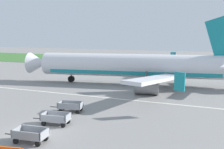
{
  "coord_description": "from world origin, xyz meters",
  "views": [
    {
      "loc": [
        13.79,
        -17.3,
        8.22
      ],
      "look_at": [
        1.03,
        14.8,
        2.8
      ],
      "focal_mm": 41.76,
      "sensor_mm": 36.0,
      "label": 1
    }
  ],
  "objects_px": {
    "baggage_cart_third_in_row": "(56,118)",
    "baggage_cart_fourth_in_row": "(70,106)",
    "airplane": "(139,66)",
    "baggage_cart_second_in_row": "(30,135)"
  },
  "relations": [
    {
      "from": "airplane",
      "to": "baggage_cart_second_in_row",
      "type": "distance_m",
      "value": 25.17
    },
    {
      "from": "baggage_cart_fourth_in_row",
      "to": "baggage_cart_second_in_row",
      "type": "bearing_deg",
      "value": -81.28
    },
    {
      "from": "baggage_cart_second_in_row",
      "to": "baggage_cart_fourth_in_row",
      "type": "height_order",
      "value": "same"
    },
    {
      "from": "airplane",
      "to": "baggage_cart_fourth_in_row",
      "type": "bearing_deg",
      "value": -98.7
    },
    {
      "from": "airplane",
      "to": "baggage_cart_third_in_row",
      "type": "distance_m",
      "value": 21.2
    },
    {
      "from": "baggage_cart_third_in_row",
      "to": "baggage_cart_fourth_in_row",
      "type": "distance_m",
      "value": 4.04
    },
    {
      "from": "airplane",
      "to": "baggage_cart_fourth_in_row",
      "type": "xyz_separation_m",
      "value": [
        -2.6,
        -17.02,
        -2.45
      ]
    },
    {
      "from": "baggage_cart_third_in_row",
      "to": "baggage_cart_fourth_in_row",
      "type": "bearing_deg",
      "value": 101.52
    },
    {
      "from": "airplane",
      "to": "baggage_cart_second_in_row",
      "type": "bearing_deg",
      "value": -93.16
    },
    {
      "from": "baggage_cart_third_in_row",
      "to": "baggage_cart_fourth_in_row",
      "type": "height_order",
      "value": "same"
    }
  ]
}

